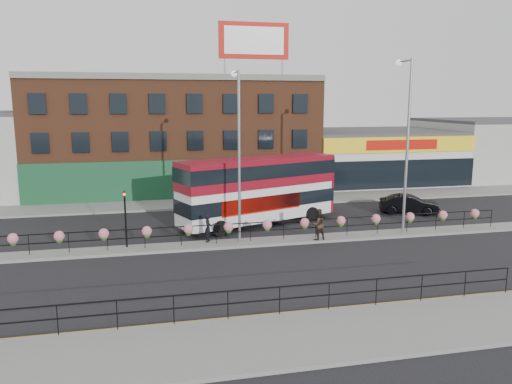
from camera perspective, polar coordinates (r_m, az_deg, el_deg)
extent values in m
plane|color=black|center=(29.44, 1.28, -5.82)|extent=(120.00, 120.00, 0.00)
cube|color=gray|center=(18.73, 10.44, -15.53)|extent=(60.00, 4.00, 0.15)
cube|color=gray|center=(40.84, -2.75, -1.13)|extent=(60.00, 4.00, 0.15)
cube|color=gray|center=(29.42, 1.28, -5.68)|extent=(60.00, 1.60, 0.15)
cube|color=gold|center=(20.69, 7.89, -13.07)|extent=(60.00, 0.10, 0.01)
cube|color=gold|center=(20.54, 8.07, -13.26)|extent=(60.00, 0.10, 0.01)
cube|color=brown|center=(47.64, -9.25, 6.37)|extent=(25.00, 12.00, 10.00)
cube|color=#3F3F42|center=(47.57, -9.43, 12.57)|extent=(25.00, 12.00, 0.30)
cube|color=#144527|center=(41.97, -8.61, 1.33)|extent=(25.00, 0.25, 3.40)
cube|color=silver|center=(52.95, 13.03, 3.90)|extent=(15.00, 12.00, 5.00)
cube|color=#3F3F42|center=(52.73, 13.15, 6.77)|extent=(15.00, 12.00, 0.30)
cube|color=yellow|center=(47.39, 16.29, 5.22)|extent=(15.00, 0.25, 1.40)
cube|color=#B10D03|center=(47.29, 16.36, 5.20)|extent=(7.00, 0.10, 0.90)
cube|color=black|center=(47.69, 16.12, 1.99)|extent=(15.00, 0.25, 2.60)
cube|color=#A2A29E|center=(60.73, 25.75, 4.41)|extent=(14.50, 12.00, 6.00)
cube|color=#3F3F42|center=(60.54, 25.99, 7.38)|extent=(14.50, 12.00, 0.30)
cube|color=#B10D03|center=(43.74, -0.24, 16.92)|extent=(6.00, 0.25, 3.00)
cube|color=silver|center=(43.60, -0.20, 16.94)|extent=(5.10, 0.04, 2.25)
cylinder|color=gray|center=(43.08, -3.59, 14.06)|extent=(0.12, 0.12, 1.40)
cylinder|color=gray|center=(44.14, 3.03, 13.97)|extent=(0.12, 0.12, 1.40)
cube|color=black|center=(29.12, 1.29, -3.46)|extent=(30.00, 0.05, 0.05)
cube|color=black|center=(29.24, 1.28, -4.40)|extent=(30.00, 0.05, 0.05)
cylinder|color=black|center=(29.12, -24.53, -5.53)|extent=(0.04, 0.04, 1.10)
cylinder|color=black|center=(28.76, -20.62, -5.44)|extent=(0.04, 0.04, 1.10)
cylinder|color=black|center=(28.54, -16.63, -5.33)|extent=(0.04, 0.04, 1.10)
cylinder|color=black|center=(28.45, -12.59, -5.18)|extent=(0.04, 0.04, 1.10)
cylinder|color=black|center=(28.51, -8.56, -5.02)|extent=(0.04, 0.04, 1.10)
cylinder|color=black|center=(28.70, -4.56, -4.82)|extent=(0.04, 0.04, 1.10)
cylinder|color=black|center=(29.04, -0.64, -4.61)|extent=(0.04, 0.04, 1.10)
cylinder|color=black|center=(29.50, 3.18, -4.39)|extent=(0.04, 0.04, 1.10)
cylinder|color=black|center=(30.09, 6.85, -4.15)|extent=(0.04, 0.04, 1.10)
cylinder|color=black|center=(30.80, 10.37, -3.91)|extent=(0.04, 0.04, 1.10)
cylinder|color=black|center=(31.62, 13.72, -3.67)|extent=(0.04, 0.04, 1.10)
cylinder|color=black|center=(32.54, 16.89, -3.43)|extent=(0.04, 0.04, 1.10)
cylinder|color=black|center=(33.56, 19.87, -3.19)|extent=(0.04, 0.04, 1.10)
cylinder|color=black|center=(34.66, 22.67, -2.96)|extent=(0.04, 0.04, 1.10)
cylinder|color=black|center=(35.84, 25.29, -2.73)|extent=(0.04, 0.04, 1.10)
sphere|color=#CE6C7E|center=(29.19, -26.03, -4.80)|extent=(0.56, 0.56, 0.56)
sphere|color=#2A5718|center=(29.25, -26.00, -5.23)|extent=(0.36, 0.36, 0.36)
sphere|color=#CE6C7E|center=(28.73, -21.58, -4.69)|extent=(0.56, 0.56, 0.56)
sphere|color=#2A5718|center=(28.79, -21.55, -5.14)|extent=(0.36, 0.36, 0.36)
sphere|color=#CE6C7E|center=(28.45, -17.00, -4.56)|extent=(0.56, 0.56, 0.56)
sphere|color=#2A5718|center=(28.51, -16.98, -5.01)|extent=(0.36, 0.36, 0.36)
sphere|color=#CE6C7E|center=(28.35, -12.37, -4.39)|extent=(0.56, 0.56, 0.56)
sphere|color=#2A5718|center=(28.41, -12.35, -4.84)|extent=(0.36, 0.36, 0.36)
sphere|color=#CE6C7E|center=(28.43, -7.74, -4.20)|extent=(0.56, 0.56, 0.56)
sphere|color=#2A5718|center=(28.49, -7.73, -4.65)|extent=(0.36, 0.36, 0.36)
sphere|color=#CE6C7E|center=(28.70, -3.17, -3.98)|extent=(0.56, 0.56, 0.56)
sphere|color=#2A5718|center=(28.76, -3.16, -4.42)|extent=(0.36, 0.36, 0.36)
sphere|color=#CE6C7E|center=(29.15, 1.29, -3.74)|extent=(0.56, 0.56, 0.56)
sphere|color=#2A5718|center=(29.21, 1.29, -4.18)|extent=(0.36, 0.36, 0.36)
sphere|color=#CE6C7E|center=(29.77, 5.58, -3.49)|extent=(0.56, 0.56, 0.56)
sphere|color=#2A5718|center=(29.83, 5.57, -3.92)|extent=(0.36, 0.36, 0.36)
sphere|color=#CE6C7E|center=(30.55, 9.68, -3.23)|extent=(0.56, 0.56, 0.56)
sphere|color=#2A5718|center=(30.60, 9.66, -3.65)|extent=(0.36, 0.36, 0.36)
sphere|color=#CE6C7E|center=(31.47, 13.55, -2.98)|extent=(0.56, 0.56, 0.56)
sphere|color=#2A5718|center=(31.53, 13.53, -3.38)|extent=(0.36, 0.36, 0.36)
sphere|color=#CE6C7E|center=(32.53, 17.18, -2.72)|extent=(0.56, 0.56, 0.56)
sphere|color=#2A5718|center=(32.59, 17.16, -3.11)|extent=(0.36, 0.36, 0.36)
sphere|color=#CE6C7E|center=(33.72, 20.57, -2.47)|extent=(0.56, 0.56, 0.56)
sphere|color=#2A5718|center=(33.77, 20.55, -2.85)|extent=(0.36, 0.36, 0.36)
sphere|color=#CE6C7E|center=(35.01, 23.72, -2.23)|extent=(0.56, 0.56, 0.56)
sphere|color=#2A5718|center=(35.06, 23.69, -2.60)|extent=(0.36, 0.36, 0.36)
cube|color=black|center=(19.29, 2.73, -10.77)|extent=(20.00, 0.05, 0.05)
cube|color=black|center=(19.47, 2.72, -12.13)|extent=(20.00, 0.05, 0.05)
cylinder|color=black|center=(19.17, -21.74, -13.45)|extent=(0.04, 0.04, 1.10)
cylinder|color=black|center=(18.93, -15.60, -13.37)|extent=(0.04, 0.04, 1.10)
cylinder|color=black|center=(18.91, -9.38, -13.15)|extent=(0.04, 0.04, 1.10)
cylinder|color=black|center=(19.10, -3.23, -12.77)|extent=(0.04, 0.04, 1.10)
cylinder|color=black|center=(19.50, 2.71, -12.28)|extent=(0.04, 0.04, 1.10)
cylinder|color=black|center=(20.08, 8.35, -11.68)|extent=(0.04, 0.04, 1.10)
cylinder|color=black|center=(20.84, 13.59, -11.03)|extent=(0.04, 0.04, 1.10)
cylinder|color=black|center=(21.76, 18.40, -10.35)|extent=(0.04, 0.04, 1.10)
cylinder|color=black|center=(22.82, 22.78, -9.67)|extent=(0.04, 0.04, 1.10)
cylinder|color=black|center=(24.00, 26.73, -9.00)|extent=(0.04, 0.04, 1.10)
cube|color=silver|center=(33.22, 0.25, 0.32)|extent=(11.22, 6.25, 4.02)
cube|color=maroon|center=(33.04, 0.25, 2.29)|extent=(11.30, 6.33, 1.81)
cube|color=black|center=(33.35, 0.25, -0.87)|extent=(11.33, 6.35, 0.90)
cube|color=black|center=(33.02, 0.25, 2.55)|extent=(11.35, 6.38, 0.90)
cube|color=maroon|center=(32.93, 0.25, 3.81)|extent=(11.22, 6.25, 0.12)
cube|color=maroon|center=(36.49, 7.44, 1.14)|extent=(1.10, 2.48, 4.02)
cube|color=#B10D03|center=(32.05, 0.76, -1.43)|extent=(5.65, 2.17, 1.00)
cylinder|color=black|center=(30.74, -4.10, -4.17)|extent=(1.05, 0.64, 1.00)
cylinder|color=black|center=(32.89, -6.24, -3.24)|extent=(1.05, 0.64, 1.00)
cylinder|color=black|center=(34.73, 6.38, -2.52)|extent=(1.05, 0.64, 1.00)
cylinder|color=black|center=(36.65, 3.88, -1.80)|extent=(1.05, 0.64, 1.00)
imported|color=black|center=(38.48, 17.09, -1.35)|extent=(4.48, 5.30, 1.40)
imported|color=black|center=(29.05, -5.50, -4.14)|extent=(0.84, 0.77, 1.60)
imported|color=#2F221C|center=(29.54, 7.09, -3.69)|extent=(1.19, 1.07, 1.84)
cylinder|color=gray|center=(28.26, -1.94, 3.89)|extent=(0.16, 0.16, 9.75)
cylinder|color=gray|center=(28.84, -2.27, 13.52)|extent=(0.10, 1.46, 0.10)
sphere|color=silver|center=(29.56, -2.54, 13.35)|extent=(0.35, 0.35, 0.35)
cylinder|color=gray|center=(31.43, 16.90, 4.82)|extent=(0.17, 0.17, 10.52)
cylinder|color=gray|center=(32.08, 16.69, 14.16)|extent=(0.11, 1.58, 0.11)
sphere|color=silver|center=(32.77, 15.99, 14.01)|extent=(0.38, 0.38, 0.38)
cylinder|color=black|center=(28.61, -14.68, -3.02)|extent=(0.10, 0.10, 3.20)
imported|color=black|center=(28.29, -14.83, 0.14)|extent=(0.15, 0.18, 0.90)
sphere|color=#FF190C|center=(28.20, -14.82, -0.27)|extent=(0.14, 0.14, 0.14)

